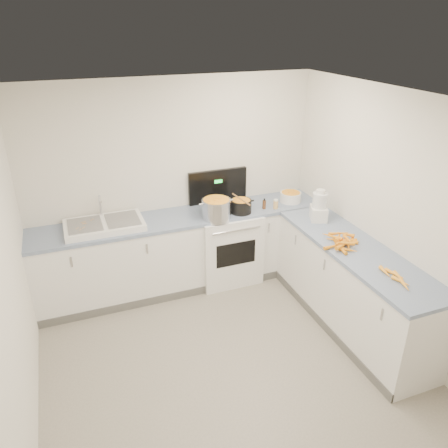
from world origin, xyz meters
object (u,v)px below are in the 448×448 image
object	(u,v)px
stove	(226,244)
spice_jar	(276,205)
black_pot	(241,207)
mixing_bowl	(290,197)
steel_pot	(216,209)
sink	(104,225)
food_processor	(319,207)
extract_bottle	(264,205)

from	to	relation	value
stove	spice_jar	size ratio (longest dim) A/B	13.26
black_pot	mixing_bowl	bearing A→B (deg)	7.31
steel_pot	black_pot	size ratio (longest dim) A/B	1.35
mixing_bowl	stove	bearing A→B (deg)	177.31
stove	black_pot	bearing A→B (deg)	-43.51
sink	spice_jar	world-z (taller)	sink
stove	steel_pot	world-z (taller)	stove
stove	food_processor	size ratio (longest dim) A/B	3.68
stove	food_processor	bearing A→B (deg)	-35.93
food_processor	steel_pot	bearing A→B (deg)	156.15
steel_pot	spice_jar	size ratio (longest dim) A/B	3.30
stove	extract_bottle	world-z (taller)	stove
mixing_bowl	food_processor	size ratio (longest dim) A/B	0.72
steel_pot	black_pot	xyz separation A→B (m)	(0.33, 0.04, -0.03)
spice_jar	extract_bottle	bearing A→B (deg)	161.37
mixing_bowl	black_pot	bearing A→B (deg)	-172.69
black_pot	extract_bottle	size ratio (longest dim) A/B	2.34
steel_pot	black_pot	bearing A→B (deg)	6.55
mixing_bowl	food_processor	xyz separation A→B (m)	(0.03, -0.61, 0.10)
spice_jar	mixing_bowl	bearing A→B (deg)	25.86
stove	mixing_bowl	world-z (taller)	stove
sink	spice_jar	distance (m)	2.05
stove	sink	world-z (taller)	stove
sink	black_pot	bearing A→B (deg)	-5.37
sink	food_processor	xyz separation A→B (m)	(2.35, -0.67, 0.12)
sink	steel_pot	size ratio (longest dim) A/B	2.54
stove	black_pot	size ratio (longest dim) A/B	5.41
steel_pot	food_processor	xyz separation A→B (m)	(1.08, -0.48, 0.05)
extract_bottle	spice_jar	world-z (taller)	extract_bottle
sink	food_processor	bearing A→B (deg)	-15.83
black_pot	spice_jar	size ratio (longest dim) A/B	2.45
stove	sink	xyz separation A→B (m)	(-1.45, 0.02, 0.50)
spice_jar	food_processor	size ratio (longest dim) A/B	0.28
mixing_bowl	sink	bearing A→B (deg)	178.60
sink	steel_pot	world-z (taller)	sink
sink	extract_bottle	xyz separation A→B (m)	(1.90, -0.15, 0.02)
steel_pot	food_processor	distance (m)	1.19
extract_bottle	sink	bearing A→B (deg)	175.60
black_pot	food_processor	distance (m)	0.92
stove	mixing_bowl	distance (m)	1.01
sink	black_pot	size ratio (longest dim) A/B	3.42
stove	food_processor	xyz separation A→B (m)	(0.90, -0.65, 0.62)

